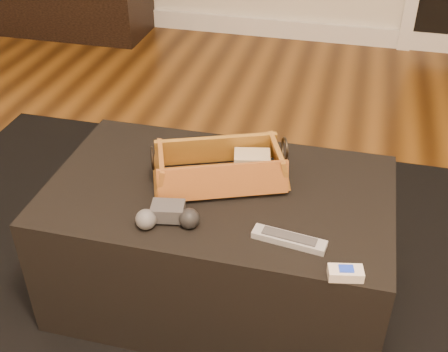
% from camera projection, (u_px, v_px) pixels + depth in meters
% --- Properties ---
extents(baseboard, '(5.00, 0.04, 0.12)m').
position_uv_depth(baseboard, '(274.00, 28.00, 3.77)').
color(baseboard, white).
rests_on(baseboard, floor).
extents(area_rug, '(2.60, 2.00, 0.01)m').
position_uv_depth(area_rug, '(216.00, 302.00, 1.83)').
color(area_rug, black).
rests_on(area_rug, floor).
extents(ottoman, '(1.00, 0.60, 0.42)m').
position_uv_depth(ottoman, '(219.00, 243.00, 1.75)').
color(ottoman, black).
rests_on(ottoman, area_rug).
extents(tv_remote, '(0.20, 0.13, 0.02)m').
position_uv_depth(tv_remote, '(214.00, 178.00, 1.63)').
color(tv_remote, black).
rests_on(tv_remote, wicker_basket).
extents(cloth_bundle, '(0.12, 0.09, 0.06)m').
position_uv_depth(cloth_bundle, '(252.00, 162.00, 1.67)').
color(cloth_bundle, tan).
rests_on(cloth_bundle, wicker_basket).
extents(wicker_basket, '(0.43, 0.32, 0.13)m').
position_uv_depth(wicker_basket, '(220.00, 169.00, 1.63)').
color(wicker_basket, '#9D6623').
rests_on(wicker_basket, ottoman).
extents(game_controller, '(0.18, 0.12, 0.06)m').
position_uv_depth(game_controller, '(168.00, 216.00, 1.48)').
color(game_controller, '#343437').
rests_on(game_controller, ottoman).
extents(silver_remote, '(0.20, 0.07, 0.02)m').
position_uv_depth(silver_remote, '(289.00, 239.00, 1.43)').
color(silver_remote, '#9B9DA3').
rests_on(silver_remote, ottoman).
extents(cream_gadget, '(0.09, 0.06, 0.03)m').
position_uv_depth(cream_gadget, '(346.00, 273.00, 1.33)').
color(cream_gadget, beige).
rests_on(cream_gadget, ottoman).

